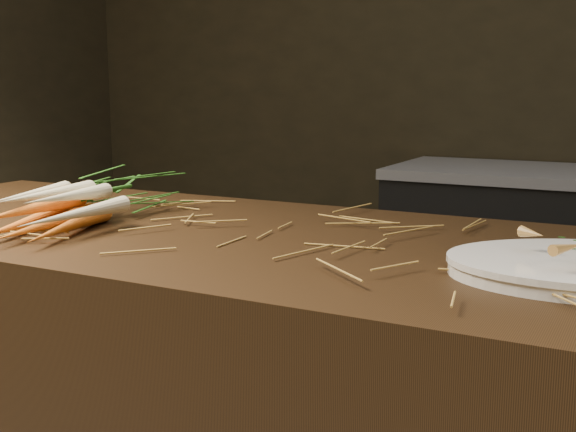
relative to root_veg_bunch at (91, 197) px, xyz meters
The scene contains 2 objects.
straw_bedding 0.59m from the root_veg_bunch, ahead, with size 1.40×0.60×0.02m, color olive, non-canonical shape.
root_veg_bunch is the anchor object (origin of this frame).
Camera 1 is at (0.39, -0.78, 1.16)m, focal length 45.00 mm.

